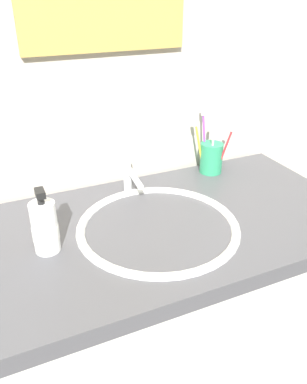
{
  "coord_description": "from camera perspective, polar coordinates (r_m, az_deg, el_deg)",
  "views": [
    {
      "loc": [
        -0.35,
        -0.8,
        1.4
      ],
      "look_at": [
        0.02,
        0.01,
        0.93
      ],
      "focal_mm": 36.62,
      "sensor_mm": 36.0,
      "label": 1
    }
  ],
  "objects": [
    {
      "name": "toothbrush_purple",
      "position": [
        1.32,
        7.39,
        8.14
      ],
      "size": [
        0.02,
        0.04,
        0.21
      ],
      "color": "purple",
      "rests_on": "toothbrush_cup"
    },
    {
      "name": "toothbrush_yellow",
      "position": [
        1.3,
        6.59,
        7.24
      ],
      "size": [
        0.05,
        0.02,
        0.18
      ],
      "color": "yellow",
      "rests_on": "toothbrush_cup"
    },
    {
      "name": "vanity_counter",
      "position": [
        1.32,
        -0.48,
        -20.24
      ],
      "size": [
        1.17,
        0.57,
        0.84
      ],
      "color": "silver",
      "rests_on": "ground"
    },
    {
      "name": "sink_basin",
      "position": [
        1.05,
        0.67,
        -6.65
      ],
      "size": [
        0.43,
        0.43,
        0.1
      ],
      "color": "white",
      "rests_on": "vanity_counter"
    },
    {
      "name": "toothbrush_white",
      "position": [
        1.29,
        8.64,
        7.14
      ],
      "size": [
        0.02,
        0.02,
        0.19
      ],
      "color": "white",
      "rests_on": "toothbrush_cup"
    },
    {
      "name": "tiled_wall_back",
      "position": [
        1.2,
        -7.2,
        18.0
      ],
      "size": [
        2.37,
        0.04,
        2.4
      ],
      "primitive_type": "cube",
      "color": "beige",
      "rests_on": "ground"
    },
    {
      "name": "soap_dispenser",
      "position": [
        0.96,
        -15.58,
        -4.89
      ],
      "size": [
        0.06,
        0.06,
        0.17
      ],
      "color": "white",
      "rests_on": "vanity_counter"
    },
    {
      "name": "faucet",
      "position": [
        1.17,
        -3.55,
        2.72
      ],
      "size": [
        0.02,
        0.15,
        0.13
      ],
      "color": "silver",
      "rests_on": "sink_basin"
    },
    {
      "name": "toothbrush_red",
      "position": [
        1.3,
        10.54,
        6.66
      ],
      "size": [
        0.05,
        0.04,
        0.17
      ],
      "color": "red",
      "rests_on": "toothbrush_cup"
    },
    {
      "name": "toothbrush_cup",
      "position": [
        1.33,
        8.41,
        4.93
      ],
      "size": [
        0.07,
        0.07,
        0.1
      ],
      "primitive_type": "cylinder",
      "color": "#2D9966",
      "rests_on": "vanity_counter"
    }
  ]
}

